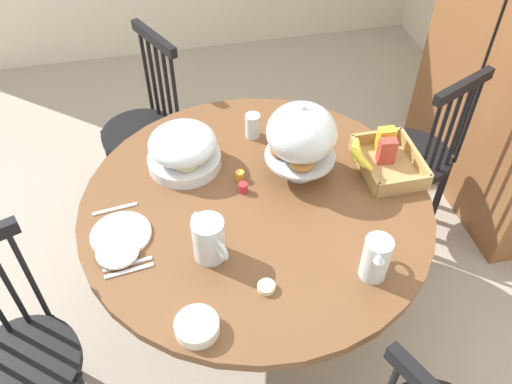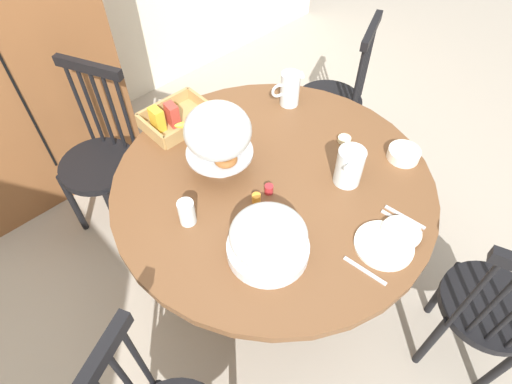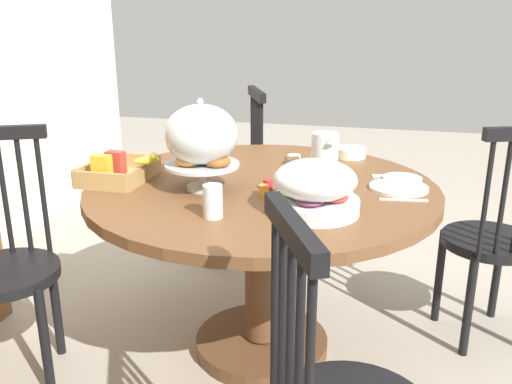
{
  "view_description": "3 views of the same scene",
  "coord_description": "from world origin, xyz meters",
  "px_view_note": "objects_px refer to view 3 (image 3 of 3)",
  "views": [
    {
      "loc": [
        1.47,
        -0.32,
        2.23
      ],
      "look_at": [
        0.07,
        -0.01,
        0.79
      ],
      "focal_mm": 37.59,
      "sensor_mm": 36.0,
      "label": 1
    },
    {
      "loc": [
        -0.8,
        -0.83,
        2.06
      ],
      "look_at": [
        -0.03,
        -0.01,
        0.74
      ],
      "focal_mm": 29.6,
      "sensor_mm": 36.0,
      "label": 2
    },
    {
      "loc": [
        -1.93,
        -0.48,
        1.38
      ],
      "look_at": [
        -0.03,
        -0.01,
        0.74
      ],
      "focal_mm": 38.93,
      "sensor_mm": 36.0,
      "label": 3
    }
  ],
  "objects_px": {
    "dining_table": "(262,228)",
    "pastry_stand_with_dome": "(201,138)",
    "orange_juice_pitcher": "(325,155)",
    "butter_dish": "(294,157)",
    "cereal_basket": "(121,170)",
    "cereal_bowl": "(350,152)",
    "china_plate_small": "(402,178)",
    "drinking_glass": "(213,201)",
    "windsor_chair_far_side": "(233,182)",
    "fruit_platter_covered": "(315,188)",
    "china_plate_large": "(399,188)",
    "windsor_chair_near_window": "(6,270)",
    "windsor_chair_facing_door": "(493,243)",
    "milk_pitcher": "(218,138)"
  },
  "relations": [
    {
      "from": "china_plate_small",
      "to": "windsor_chair_near_window",
      "type": "bearing_deg",
      "value": 110.96
    },
    {
      "from": "windsor_chair_near_window",
      "to": "pastry_stand_with_dome",
      "type": "xyz_separation_m",
      "value": [
        0.28,
        -0.7,
        0.49
      ]
    },
    {
      "from": "dining_table",
      "to": "orange_juice_pitcher",
      "type": "bearing_deg",
      "value": -43.88
    },
    {
      "from": "dining_table",
      "to": "drinking_glass",
      "type": "bearing_deg",
      "value": 169.66
    },
    {
      "from": "china_plate_large",
      "to": "cereal_bowl",
      "type": "relative_size",
      "value": 1.57
    },
    {
      "from": "china_plate_small",
      "to": "butter_dish",
      "type": "bearing_deg",
      "value": 62.26
    },
    {
      "from": "dining_table",
      "to": "pastry_stand_with_dome",
      "type": "relative_size",
      "value": 3.95
    },
    {
      "from": "orange_juice_pitcher",
      "to": "windsor_chair_near_window",
      "type": "bearing_deg",
      "value": 118.94
    },
    {
      "from": "dining_table",
      "to": "orange_juice_pitcher",
      "type": "xyz_separation_m",
      "value": [
        0.22,
        -0.21,
        0.26
      ]
    },
    {
      "from": "orange_juice_pitcher",
      "to": "dining_table",
      "type": "bearing_deg",
      "value": 136.12
    },
    {
      "from": "milk_pitcher",
      "to": "cereal_bowl",
      "type": "height_order",
      "value": "milk_pitcher"
    },
    {
      "from": "windsor_chair_far_side",
      "to": "cereal_basket",
      "type": "height_order",
      "value": "windsor_chair_far_side"
    },
    {
      "from": "drinking_glass",
      "to": "windsor_chair_far_side",
      "type": "bearing_deg",
      "value": 13.41
    },
    {
      "from": "dining_table",
      "to": "cereal_basket",
      "type": "xyz_separation_m",
      "value": [
        -0.09,
        0.55,
        0.23
      ]
    },
    {
      "from": "orange_juice_pitcher",
      "to": "china_plate_large",
      "type": "relative_size",
      "value": 0.84
    },
    {
      "from": "dining_table",
      "to": "orange_juice_pitcher",
      "type": "relative_size",
      "value": 7.38
    },
    {
      "from": "china_plate_large",
      "to": "butter_dish",
      "type": "relative_size",
      "value": 3.67
    },
    {
      "from": "cereal_bowl",
      "to": "fruit_platter_covered",
      "type": "bearing_deg",
      "value": 175.8
    },
    {
      "from": "china_plate_small",
      "to": "windsor_chair_far_side",
      "type": "bearing_deg",
      "value": 50.49
    },
    {
      "from": "windsor_chair_far_side",
      "to": "fruit_platter_covered",
      "type": "xyz_separation_m",
      "value": [
        -1.17,
        -0.62,
        0.37
      ]
    },
    {
      "from": "orange_juice_pitcher",
      "to": "china_plate_small",
      "type": "height_order",
      "value": "orange_juice_pitcher"
    },
    {
      "from": "windsor_chair_far_side",
      "to": "pastry_stand_with_dome",
      "type": "height_order",
      "value": "pastry_stand_with_dome"
    },
    {
      "from": "orange_juice_pitcher",
      "to": "cereal_basket",
      "type": "xyz_separation_m",
      "value": [
        -0.31,
        0.77,
        -0.03
      ]
    },
    {
      "from": "windsor_chair_near_window",
      "to": "windsor_chair_facing_door",
      "type": "xyz_separation_m",
      "value": [
        0.72,
        -1.82,
        0.0
      ]
    },
    {
      "from": "cereal_basket",
      "to": "cereal_bowl",
      "type": "relative_size",
      "value": 2.26
    },
    {
      "from": "orange_juice_pitcher",
      "to": "butter_dish",
      "type": "distance_m",
      "value": 0.25
    },
    {
      "from": "dining_table",
      "to": "windsor_chair_far_side",
      "type": "relative_size",
      "value": 1.39
    },
    {
      "from": "cereal_bowl",
      "to": "pastry_stand_with_dome",
      "type": "bearing_deg",
      "value": 141.31
    },
    {
      "from": "dining_table",
      "to": "pastry_stand_with_dome",
      "type": "distance_m",
      "value": 0.45
    },
    {
      "from": "pastry_stand_with_dome",
      "to": "cereal_bowl",
      "type": "bearing_deg",
      "value": -38.69
    },
    {
      "from": "drinking_glass",
      "to": "butter_dish",
      "type": "relative_size",
      "value": 1.83
    },
    {
      "from": "windsor_chair_far_side",
      "to": "fruit_platter_covered",
      "type": "relative_size",
      "value": 3.25
    },
    {
      "from": "pastry_stand_with_dome",
      "to": "cereal_bowl",
      "type": "xyz_separation_m",
      "value": [
        0.62,
        -0.5,
        -0.18
      ]
    },
    {
      "from": "windsor_chair_far_side",
      "to": "orange_juice_pitcher",
      "type": "distance_m",
      "value": 0.97
    },
    {
      "from": "windsor_chair_near_window",
      "to": "pastry_stand_with_dome",
      "type": "relative_size",
      "value": 2.83
    },
    {
      "from": "orange_juice_pitcher",
      "to": "china_plate_large",
      "type": "height_order",
      "value": "orange_juice_pitcher"
    },
    {
      "from": "milk_pitcher",
      "to": "butter_dish",
      "type": "distance_m",
      "value": 0.37
    },
    {
      "from": "china_plate_large",
      "to": "cereal_bowl",
      "type": "distance_m",
      "value": 0.49
    },
    {
      "from": "orange_juice_pitcher",
      "to": "windsor_chair_far_side",
      "type": "bearing_deg",
      "value": 40.99
    },
    {
      "from": "windsor_chair_near_window",
      "to": "cereal_bowl",
      "type": "bearing_deg",
      "value": -52.99
    },
    {
      "from": "dining_table",
      "to": "windsor_chair_near_window",
      "type": "xyz_separation_m",
      "value": [
        -0.39,
        0.9,
        -0.1
      ]
    },
    {
      "from": "pastry_stand_with_dome",
      "to": "cereal_basket",
      "type": "height_order",
      "value": "pastry_stand_with_dome"
    },
    {
      "from": "orange_juice_pitcher",
      "to": "china_plate_large",
      "type": "xyz_separation_m",
      "value": [
        -0.16,
        -0.3,
        -0.07
      ]
    },
    {
      "from": "pastry_stand_with_dome",
      "to": "milk_pitcher",
      "type": "bearing_deg",
      "value": 11.6
    },
    {
      "from": "fruit_platter_covered",
      "to": "butter_dish",
      "type": "height_order",
      "value": "fruit_platter_covered"
    },
    {
      "from": "butter_dish",
      "to": "windsor_chair_far_side",
      "type": "bearing_deg",
      "value": 40.97
    },
    {
      "from": "dining_table",
      "to": "cereal_basket",
      "type": "distance_m",
      "value": 0.6
    },
    {
      "from": "china_plate_small",
      "to": "butter_dish",
      "type": "distance_m",
      "value": 0.54
    },
    {
      "from": "cereal_bowl",
      "to": "butter_dish",
      "type": "xyz_separation_m",
      "value": [
        -0.11,
        0.24,
        -0.01
      ]
    },
    {
      "from": "windsor_chair_near_window",
      "to": "milk_pitcher",
      "type": "xyz_separation_m",
      "value": [
        0.81,
        -0.59,
        0.37
      ]
    }
  ]
}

